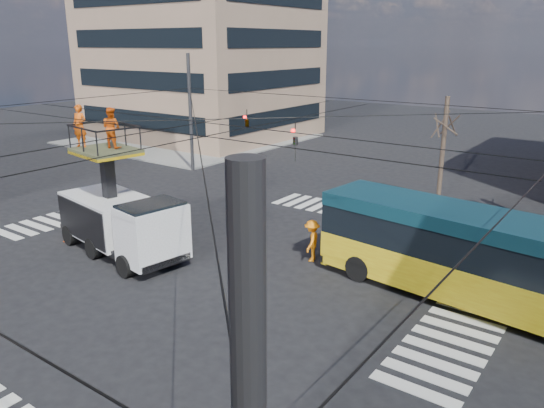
% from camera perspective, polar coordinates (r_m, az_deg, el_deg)
% --- Properties ---
extents(ground, '(120.00, 120.00, 0.00)m').
position_cam_1_polar(ground, '(21.71, -7.65, -6.64)').
color(ground, black).
rests_on(ground, ground).
extents(sidewalk_nw, '(18.00, 18.00, 0.12)m').
position_cam_1_polar(sidewalk_nw, '(50.36, -8.78, 6.94)').
color(sidewalk_nw, slate).
rests_on(sidewalk_nw, ground).
extents(crosswalks, '(22.40, 22.40, 0.02)m').
position_cam_1_polar(crosswalks, '(21.71, -7.65, -6.61)').
color(crosswalks, silver).
rests_on(crosswalks, ground).
extents(overhead_network, '(24.24, 24.24, 8.00)m').
position_cam_1_polar(overhead_network, '(20.73, -7.49, 4.70)').
color(overhead_network, '#2D2D30').
rests_on(overhead_network, ground).
extents(tree_a, '(2.00, 2.00, 6.00)m').
position_cam_1_polar(tree_a, '(29.47, 18.14, 8.30)').
color(tree_a, '#382B21').
rests_on(tree_a, ground).
extents(utility_truck, '(7.29, 3.56, 6.20)m').
position_cam_1_polar(utility_truck, '(22.97, -16.01, -0.42)').
color(utility_truck, black).
rests_on(utility_truck, ground).
extents(city_bus, '(11.59, 3.89, 3.20)m').
position_cam_1_polar(city_bus, '(19.26, 21.28, -5.29)').
color(city_bus, '#C39612').
rests_on(city_bus, ground).
extents(traffic_cone, '(0.36, 0.36, 0.66)m').
position_cam_1_polar(traffic_cone, '(25.69, -21.05, -3.09)').
color(traffic_cone, '#E64709').
rests_on(traffic_cone, ground).
extents(worker_ground, '(0.83, 1.22, 1.93)m').
position_cam_1_polar(worker_ground, '(25.43, -16.90, -1.36)').
color(worker_ground, '#F2400F').
rests_on(worker_ground, ground).
extents(flagger, '(0.96, 1.27, 1.74)m').
position_cam_1_polar(flagger, '(21.80, 4.30, -3.95)').
color(flagger, orange).
rests_on(flagger, ground).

